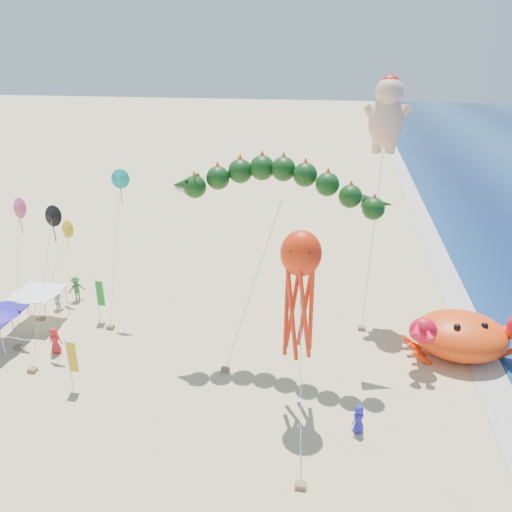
{
  "coord_description": "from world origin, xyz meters",
  "views": [
    {
      "loc": [
        2.5,
        -24.58,
        17.91
      ],
      "look_at": [
        -2.0,
        2.0,
        6.5
      ],
      "focal_mm": 35.0,
      "sensor_mm": 36.0,
      "label": 1
    }
  ],
  "objects_px": {
    "octopus_kite": "(300,285)",
    "dragon_kite": "(279,190)",
    "crab_inflatable": "(461,335)",
    "canopy_white": "(36,290)",
    "cherub_kite": "(387,113)"
  },
  "relations": [
    {
      "from": "dragon_kite",
      "to": "cherub_kite",
      "type": "bearing_deg",
      "value": 50.34
    },
    {
      "from": "dragon_kite",
      "to": "cherub_kite",
      "type": "xyz_separation_m",
      "value": [
        6.07,
        7.32,
        3.43
      ]
    },
    {
      "from": "octopus_kite",
      "to": "canopy_white",
      "type": "distance_m",
      "value": 19.69
    },
    {
      "from": "crab_inflatable",
      "to": "octopus_kite",
      "type": "distance_m",
      "value": 12.56
    },
    {
      "from": "crab_inflatable",
      "to": "cherub_kite",
      "type": "relative_size",
      "value": 0.47
    },
    {
      "from": "canopy_white",
      "to": "cherub_kite",
      "type": "bearing_deg",
      "value": 16.05
    },
    {
      "from": "dragon_kite",
      "to": "octopus_kite",
      "type": "height_order",
      "value": "dragon_kite"
    },
    {
      "from": "crab_inflatable",
      "to": "octopus_kite",
      "type": "bearing_deg",
      "value": -148.52
    },
    {
      "from": "cherub_kite",
      "to": "crab_inflatable",
      "type": "bearing_deg",
      "value": -48.78
    },
    {
      "from": "octopus_kite",
      "to": "dragon_kite",
      "type": "bearing_deg",
      "value": 110.35
    },
    {
      "from": "octopus_kite",
      "to": "canopy_white",
      "type": "relative_size",
      "value": 3.08
    },
    {
      "from": "crab_inflatable",
      "to": "cherub_kite",
      "type": "distance_m",
      "value": 14.76
    },
    {
      "from": "crab_inflatable",
      "to": "octopus_kite",
      "type": "height_order",
      "value": "octopus_kite"
    },
    {
      "from": "dragon_kite",
      "to": "octopus_kite",
      "type": "bearing_deg",
      "value": -69.65
    },
    {
      "from": "octopus_kite",
      "to": "canopy_white",
      "type": "xyz_separation_m",
      "value": [
        -18.4,
        5.37,
        -4.51
      ]
    }
  ]
}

